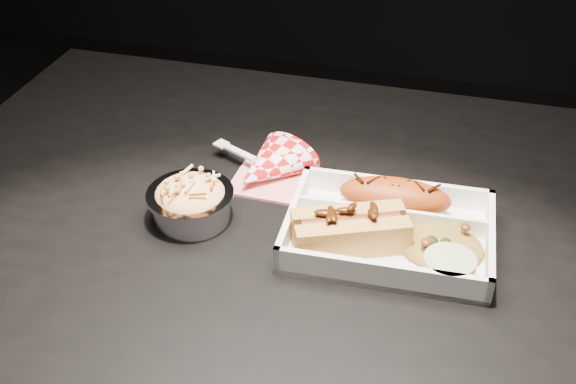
% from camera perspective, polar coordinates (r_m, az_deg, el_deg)
% --- Properties ---
extents(dining_table, '(1.20, 0.80, 0.75)m').
position_cam_1_polar(dining_table, '(0.99, 3.51, -6.51)').
color(dining_table, black).
rests_on(dining_table, ground).
extents(food_tray, '(0.26, 0.19, 0.04)m').
position_cam_1_polar(food_tray, '(0.90, 7.95, -3.36)').
color(food_tray, white).
rests_on(food_tray, dining_table).
extents(fried_pastry, '(0.15, 0.06, 0.05)m').
position_cam_1_polar(fried_pastry, '(0.94, 8.44, -0.33)').
color(fried_pastry, '#9F3C0F').
rests_on(fried_pastry, food_tray).
extents(hotdog, '(0.15, 0.11, 0.06)m').
position_cam_1_polar(hotdog, '(0.87, 4.94, -2.87)').
color(hotdog, '#CB8F45').
rests_on(hotdog, food_tray).
extents(fried_rice_mound, '(0.11, 0.09, 0.03)m').
position_cam_1_polar(fried_rice_mound, '(0.89, 12.10, -3.71)').
color(fried_rice_mound, olive).
rests_on(fried_rice_mound, food_tray).
extents(cupcake_liner, '(0.06, 0.06, 0.03)m').
position_cam_1_polar(cupcake_liner, '(0.85, 12.58, -5.93)').
color(cupcake_liner, '#ADBF91').
rests_on(cupcake_liner, food_tray).
extents(foil_coleslaw_cup, '(0.11, 0.11, 0.07)m').
position_cam_1_polar(foil_coleslaw_cup, '(0.93, -7.71, -0.59)').
color(foil_coleslaw_cup, silver).
rests_on(foil_coleslaw_cup, dining_table).
extents(napkin_fork, '(0.16, 0.14, 0.10)m').
position_cam_1_polar(napkin_fork, '(1.01, -1.62, 1.90)').
color(napkin_fork, red).
rests_on(napkin_fork, dining_table).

